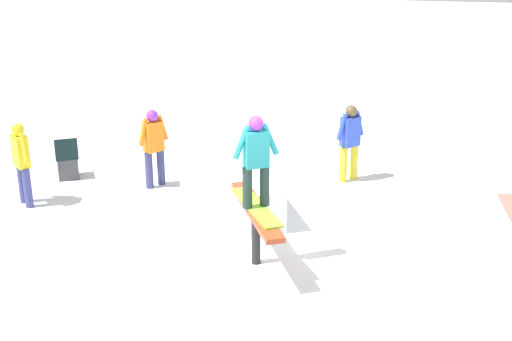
{
  "coord_description": "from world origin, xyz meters",
  "views": [
    {
      "loc": [
        9.6,
        1.54,
        5.3
      ],
      "look_at": [
        0.0,
        0.0,
        1.53
      ],
      "focal_mm": 50.0,
      "sensor_mm": 36.0,
      "label": 1
    }
  ],
  "objects_px": {
    "bystander_blue": "(350,139)",
    "main_rider_on_rail": "(256,163)",
    "folding_chair": "(67,159)",
    "bystander_yellow": "(22,160)",
    "loose_snowboard_coral": "(511,207)",
    "bystander_orange": "(154,144)",
    "loose_snowboard_white": "(365,147)",
    "rail_feature": "(256,218)"
  },
  "relations": [
    {
      "from": "bystander_blue",
      "to": "main_rider_on_rail",
      "type": "bearing_deg",
      "value": 26.74
    },
    {
      "from": "main_rider_on_rail",
      "to": "folding_chair",
      "type": "xyz_separation_m",
      "value": [
        -2.87,
        -4.25,
        -1.23
      ]
    },
    {
      "from": "bystander_yellow",
      "to": "bystander_blue",
      "type": "height_order",
      "value": "bystander_yellow"
    },
    {
      "from": "main_rider_on_rail",
      "to": "loose_snowboard_coral",
      "type": "bearing_deg",
      "value": 93.72
    },
    {
      "from": "bystander_orange",
      "to": "folding_chair",
      "type": "bearing_deg",
      "value": 125.04
    },
    {
      "from": "main_rider_on_rail",
      "to": "loose_snowboard_white",
      "type": "distance_m",
      "value": 6.14
    },
    {
      "from": "bystander_blue",
      "to": "loose_snowboard_white",
      "type": "height_order",
      "value": "bystander_blue"
    },
    {
      "from": "rail_feature",
      "to": "bystander_orange",
      "type": "relative_size",
      "value": 1.35
    },
    {
      "from": "bystander_orange",
      "to": "loose_snowboard_white",
      "type": "distance_m",
      "value": 5.02
    },
    {
      "from": "folding_chair",
      "to": "main_rider_on_rail",
      "type": "bearing_deg",
      "value": 120.02
    },
    {
      "from": "bystander_blue",
      "to": "loose_snowboard_white",
      "type": "bearing_deg",
      "value": -142.45
    },
    {
      "from": "bystander_yellow",
      "to": "loose_snowboard_coral",
      "type": "xyz_separation_m",
      "value": [
        -1.24,
        8.74,
        -0.86
      ]
    },
    {
      "from": "rail_feature",
      "to": "folding_chair",
      "type": "distance_m",
      "value": 5.14
    },
    {
      "from": "bystander_yellow",
      "to": "loose_snowboard_white",
      "type": "relative_size",
      "value": 1.09
    },
    {
      "from": "rail_feature",
      "to": "folding_chair",
      "type": "bearing_deg",
      "value": -147.82
    },
    {
      "from": "bystander_blue",
      "to": "folding_chair",
      "type": "height_order",
      "value": "bystander_blue"
    },
    {
      "from": "main_rider_on_rail",
      "to": "bystander_blue",
      "type": "xyz_separation_m",
      "value": [
        -3.67,
        1.27,
        -0.78
      ]
    },
    {
      "from": "bystander_orange",
      "to": "main_rider_on_rail",
      "type": "bearing_deg",
      "value": -100.72
    },
    {
      "from": "bystander_yellow",
      "to": "bystander_orange",
      "type": "xyz_separation_m",
      "value": [
        -1.24,
        2.07,
        -0.01
      ]
    },
    {
      "from": "bystander_blue",
      "to": "loose_snowboard_coral",
      "type": "height_order",
      "value": "bystander_blue"
    },
    {
      "from": "main_rider_on_rail",
      "to": "bystander_blue",
      "type": "bearing_deg",
      "value": 131.61
    },
    {
      "from": "bystander_blue",
      "to": "bystander_orange",
      "type": "bearing_deg",
      "value": -30.55
    },
    {
      "from": "loose_snowboard_white",
      "to": "folding_chair",
      "type": "distance_m",
      "value": 6.48
    },
    {
      "from": "loose_snowboard_white",
      "to": "bystander_orange",
      "type": "bearing_deg",
      "value": 115.53
    },
    {
      "from": "main_rider_on_rail",
      "to": "bystander_blue",
      "type": "distance_m",
      "value": 3.96
    },
    {
      "from": "bystander_yellow",
      "to": "loose_snowboard_coral",
      "type": "relative_size",
      "value": 1.24
    },
    {
      "from": "main_rider_on_rail",
      "to": "loose_snowboard_white",
      "type": "xyz_separation_m",
      "value": [
        -5.71,
        1.56,
        -1.63
      ]
    },
    {
      "from": "rail_feature",
      "to": "bystander_orange",
      "type": "height_order",
      "value": "bystander_orange"
    },
    {
      "from": "loose_snowboard_white",
      "to": "folding_chair",
      "type": "height_order",
      "value": "folding_chair"
    },
    {
      "from": "rail_feature",
      "to": "main_rider_on_rail",
      "type": "height_order",
      "value": "main_rider_on_rail"
    },
    {
      "from": "bystander_yellow",
      "to": "folding_chair",
      "type": "distance_m",
      "value": 1.44
    },
    {
      "from": "loose_snowboard_white",
      "to": "loose_snowboard_coral",
      "type": "xyz_separation_m",
      "value": [
        2.95,
        2.68,
        0.0
      ]
    },
    {
      "from": "rail_feature",
      "to": "loose_snowboard_coral",
      "type": "distance_m",
      "value": 5.12
    },
    {
      "from": "rail_feature",
      "to": "bystander_orange",
      "type": "distance_m",
      "value": 3.68
    },
    {
      "from": "bystander_orange",
      "to": "folding_chair",
      "type": "relative_size",
      "value": 1.75
    },
    {
      "from": "main_rider_on_rail",
      "to": "loose_snowboard_coral",
      "type": "relative_size",
      "value": 1.18
    },
    {
      "from": "bystander_blue",
      "to": "loose_snowboard_coral",
      "type": "xyz_separation_m",
      "value": [
        0.91,
        2.98,
        -0.85
      ]
    },
    {
      "from": "bystander_orange",
      "to": "folding_chair",
      "type": "distance_m",
      "value": 1.89
    },
    {
      "from": "rail_feature",
      "to": "bystander_orange",
      "type": "xyz_separation_m",
      "value": [
        -2.77,
        -2.42,
        0.09
      ]
    },
    {
      "from": "rail_feature",
      "to": "bystander_yellow",
      "type": "distance_m",
      "value": 4.75
    },
    {
      "from": "loose_snowboard_coral",
      "to": "folding_chair",
      "type": "distance_m",
      "value": 8.51
    },
    {
      "from": "loose_snowboard_coral",
      "to": "folding_chair",
      "type": "bearing_deg",
      "value": 86.66
    }
  ]
}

